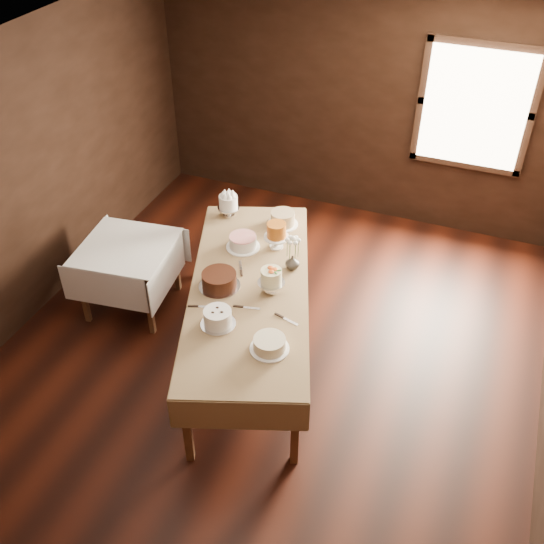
{
  "coord_description": "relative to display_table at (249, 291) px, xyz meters",
  "views": [
    {
      "loc": [
        1.64,
        -3.96,
        4.42
      ],
      "look_at": [
        0.0,
        0.2,
        0.95
      ],
      "focal_mm": 41.82,
      "sensor_mm": 36.0,
      "label": 1
    }
  ],
  "objects": [
    {
      "name": "ceiling",
      "position": [
        0.17,
        -0.08,
        2.03
      ],
      "size": [
        5.0,
        6.0,
        0.01
      ],
      "primitive_type": "cube",
      "color": "beige",
      "rests_on": "wall_back"
    },
    {
      "name": "cake_chocolate",
      "position": [
        -0.24,
        -0.1,
        0.13
      ],
      "size": [
        0.43,
        0.43,
        0.15
      ],
      "color": "silver",
      "rests_on": "display_table"
    },
    {
      "name": "cake_caramel",
      "position": [
        0.01,
        0.65,
        0.18
      ],
      "size": [
        0.25,
        0.25,
        0.28
      ],
      "color": "white",
      "rests_on": "display_table"
    },
    {
      "name": "cake_cream",
      "position": [
        0.47,
        -0.68,
        0.11
      ],
      "size": [
        0.37,
        0.37,
        0.11
      ],
      "color": "white",
      "rests_on": "display_table"
    },
    {
      "name": "cake_speckled",
      "position": [
        -0.07,
        1.05,
        0.13
      ],
      "size": [
        0.34,
        0.34,
        0.15
      ],
      "color": "white",
      "rests_on": "display_table"
    },
    {
      "name": "display_table",
      "position": [
        0.0,
        0.0,
        0.0
      ],
      "size": [
        1.88,
        2.87,
        0.83
      ],
      "rotation": [
        0.0,
        0.0,
        0.34
      ],
      "color": "#4D2E1B",
      "rests_on": "ground"
    },
    {
      "name": "cake_lattice",
      "position": [
        -0.29,
        0.53,
        0.12
      ],
      "size": [
        0.33,
        0.33,
        0.12
      ],
      "color": "white",
      "rests_on": "display_table"
    },
    {
      "name": "window",
      "position": [
        1.47,
        2.86,
        0.83
      ],
      "size": [
        1.1,
        0.05,
        1.3
      ],
      "primitive_type": "cube",
      "color": "#FFEABF",
      "rests_on": "wall_back"
    },
    {
      "name": "floor",
      "position": [
        0.17,
        -0.08,
        -0.77
      ],
      "size": [
        5.0,
        6.0,
        0.01
      ],
      "primitive_type": "cube",
      "color": "black",
      "rests_on": "ground"
    },
    {
      "name": "cake_server_e",
      "position": [
        -0.23,
        -0.4,
        0.07
      ],
      "size": [
        0.23,
        0.11,
        0.01
      ],
      "primitive_type": "cube",
      "rotation": [
        0.0,
        0.0,
        0.35
      ],
      "color": "silver",
      "rests_on": "display_table"
    },
    {
      "name": "cake_server_b",
      "position": [
        0.51,
        -0.31,
        0.07
      ],
      "size": [
        0.24,
        0.09,
        0.01
      ],
      "primitive_type": "cube",
      "rotation": [
        0.0,
        0.0,
        -0.27
      ],
      "color": "silver",
      "rests_on": "display_table"
    },
    {
      "name": "flower_vase",
      "position": [
        0.27,
        0.39,
        0.13
      ],
      "size": [
        0.16,
        0.16,
        0.14
      ],
      "primitive_type": "imported",
      "rotation": [
        0.0,
        0.0,
        2.9
      ],
      "color": "#2D2823",
      "rests_on": "display_table"
    },
    {
      "name": "cake_flowers",
      "position": [
        0.21,
        0.0,
        0.17
      ],
      "size": [
        0.26,
        0.26,
        0.25
      ],
      "color": "silver",
      "rests_on": "display_table"
    },
    {
      "name": "cake_server_c",
      "position": [
        -0.19,
        0.25,
        0.07
      ],
      "size": [
        0.13,
        0.22,
        0.01
      ],
      "primitive_type": "cube",
      "rotation": [
        0.0,
        0.0,
        2.06
      ],
      "color": "silver",
      "rests_on": "display_table"
    },
    {
      "name": "cake_server_a",
      "position": [
        0.14,
        -0.27,
        0.07
      ],
      "size": [
        0.24,
        0.08,
        0.01
      ],
      "primitive_type": "cube",
      "rotation": [
        0.0,
        0.0,
        0.22
      ],
      "color": "silver",
      "rests_on": "display_table"
    },
    {
      "name": "cake_swirl",
      "position": [
        -0.04,
        -0.56,
        0.13
      ],
      "size": [
        0.33,
        0.33,
        0.15
      ],
      "color": "silver",
      "rests_on": "display_table"
    },
    {
      "name": "cake_meringue",
      "position": [
        -0.66,
        1.0,
        0.17
      ],
      "size": [
        0.27,
        0.27,
        0.25
      ],
      "color": "silver",
      "rests_on": "display_table"
    },
    {
      "name": "side_table",
      "position": [
        -1.43,
        0.21,
        -0.1
      ],
      "size": [
        1.0,
        1.0,
        0.76
      ],
      "rotation": [
        0.0,
        0.0,
        0.13
      ],
      "color": "#4D2E1B",
      "rests_on": "ground"
    },
    {
      "name": "wall_back",
      "position": [
        0.17,
        2.92,
        0.63
      ],
      "size": [
        5.0,
        0.02,
        2.8
      ],
      "primitive_type": "cube",
      "color": "black",
      "rests_on": "ground"
    },
    {
      "name": "flower_bouquet",
      "position": [
        0.27,
        0.39,
        0.32
      ],
      "size": [
        0.14,
        0.14,
        0.2
      ],
      "primitive_type": null,
      "color": "white",
      "rests_on": "flower_vase"
    },
    {
      "name": "wall_left",
      "position": [
        -2.33,
        -0.08,
        0.63
      ],
      "size": [
        0.02,
        6.0,
        2.8
      ],
      "primitive_type": "cube",
      "color": "black",
      "rests_on": "ground"
    }
  ]
}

